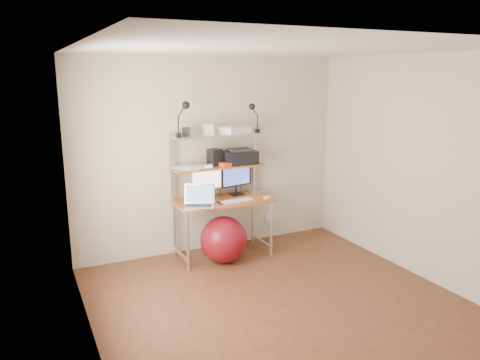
% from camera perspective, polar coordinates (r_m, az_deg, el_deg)
% --- Properties ---
extents(room, '(3.60, 3.60, 3.60)m').
position_cam_1_polar(room, '(4.49, 5.17, -0.49)').
color(room, brown).
rests_on(room, ground).
extents(computer_desk, '(1.20, 0.60, 1.57)m').
position_cam_1_polar(computer_desk, '(5.86, -2.39, -0.23)').
color(computer_desk, '#C85F26').
rests_on(computer_desk, ground).
extents(desktop, '(1.20, 0.60, 0.00)m').
position_cam_1_polar(desktop, '(5.86, -2.13, -2.41)').
color(desktop, '#C85F26').
rests_on(desktop, computer_desk).
extents(mid_shelf, '(1.18, 0.34, 0.00)m').
position_cam_1_polar(mid_shelf, '(5.88, -2.67, 1.75)').
color(mid_shelf, '#C85F26').
rests_on(mid_shelf, computer_desk).
extents(top_shelf, '(1.18, 0.34, 0.00)m').
position_cam_1_polar(top_shelf, '(5.82, -2.71, 5.62)').
color(top_shelf, silver).
rests_on(top_shelf, computer_desk).
extents(floor, '(3.60, 3.60, 0.00)m').
position_cam_1_polar(floor, '(4.93, 4.86, -14.78)').
color(floor, brown).
rests_on(floor, ground).
extents(wall_outlet, '(0.08, 0.01, 0.12)m').
position_cam_1_polar(wall_outlet, '(6.64, 3.47, -4.53)').
color(wall_outlet, silver).
rests_on(wall_outlet, room).
extents(monitor_silver, '(0.44, 0.18, 0.48)m').
position_cam_1_polar(monitor_silver, '(5.82, -4.12, 0.08)').
color(monitor_silver, '#B3B2B7').
rests_on(monitor_silver, desktop).
extents(monitor_black, '(0.46, 0.16, 0.46)m').
position_cam_1_polar(monitor_black, '(6.05, -0.47, 0.34)').
color(monitor_black, black).
rests_on(monitor_black, desktop).
extents(laptop, '(0.46, 0.43, 0.32)m').
position_cam_1_polar(laptop, '(5.60, -4.99, -2.62)').
color(laptop, '#B3B4B8').
rests_on(laptop, desktop).
extents(keyboard, '(0.44, 0.16, 0.01)m').
position_cam_1_polar(keyboard, '(5.79, -0.38, -2.52)').
color(keyboard, silver).
rests_on(keyboard, desktop).
extents(mouse, '(0.09, 0.06, 0.02)m').
position_cam_1_polar(mouse, '(5.94, 3.30, -2.10)').
color(mouse, silver).
rests_on(mouse, desktop).
extents(mac_mini, '(0.22, 0.22, 0.04)m').
position_cam_1_polar(mac_mini, '(6.18, 2.03, -1.41)').
color(mac_mini, '#B3B4B8').
rests_on(mac_mini, desktop).
extents(phone, '(0.10, 0.15, 0.01)m').
position_cam_1_polar(phone, '(5.71, -2.37, -2.77)').
color(phone, black).
rests_on(phone, desktop).
extents(printer, '(0.42, 0.29, 0.20)m').
position_cam_1_polar(printer, '(5.98, -0.01, 2.85)').
color(printer, black).
rests_on(printer, mid_shelf).
extents(nas_cube, '(0.18, 0.18, 0.21)m').
position_cam_1_polar(nas_cube, '(5.87, -3.14, 2.78)').
color(nas_cube, black).
rests_on(nas_cube, mid_shelf).
extents(red_box, '(0.20, 0.15, 0.05)m').
position_cam_1_polar(red_box, '(5.83, -1.56, 1.92)').
color(red_box, '#C2451F').
rests_on(red_box, mid_shelf).
extents(scanner, '(0.42, 0.34, 0.10)m').
position_cam_1_polar(scanner, '(5.88, -0.61, 6.16)').
color(scanner, silver).
rests_on(scanner, top_shelf).
extents(box_white, '(0.12, 0.10, 0.13)m').
position_cam_1_polar(box_white, '(5.73, -3.85, 6.14)').
color(box_white, silver).
rests_on(box_white, top_shelf).
extents(box_grey, '(0.12, 0.12, 0.10)m').
position_cam_1_polar(box_grey, '(5.70, -6.60, 5.89)').
color(box_grey, '#292A2C').
rests_on(box_grey, top_shelf).
extents(clip_lamp_left, '(0.17, 0.09, 0.42)m').
position_cam_1_polar(clip_lamp_left, '(5.54, -6.81, 8.35)').
color(clip_lamp_left, black).
rests_on(clip_lamp_left, top_shelf).
extents(clip_lamp_right, '(0.15, 0.08, 0.37)m').
position_cam_1_polar(clip_lamp_right, '(5.91, 1.61, 8.37)').
color(clip_lamp_right, black).
rests_on(clip_lamp_right, top_shelf).
extents(exercise_ball, '(0.58, 0.58, 0.58)m').
position_cam_1_polar(exercise_ball, '(5.79, -2.00, -7.28)').
color(exercise_ball, maroon).
rests_on(exercise_ball, floor).
extents(paper_stack, '(0.43, 0.41, 0.02)m').
position_cam_1_polar(paper_stack, '(5.74, -6.27, 1.54)').
color(paper_stack, white).
rests_on(paper_stack, mid_shelf).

